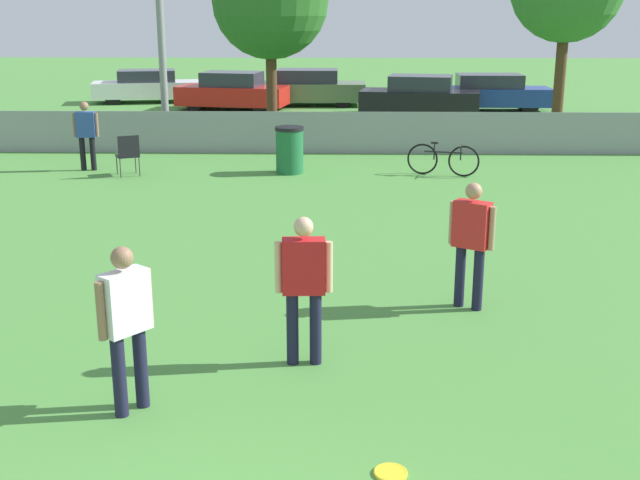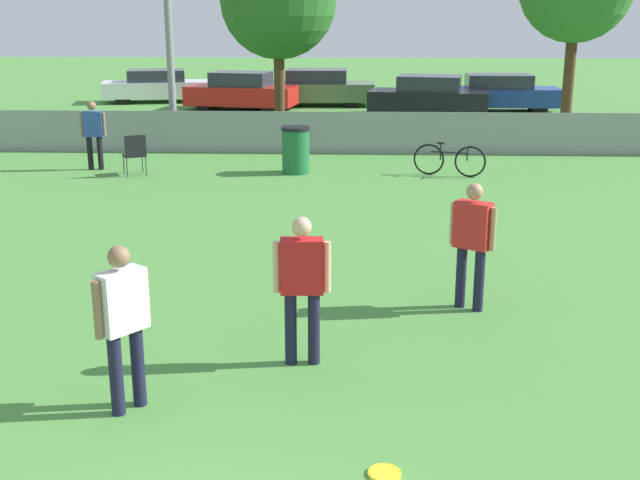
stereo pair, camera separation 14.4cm
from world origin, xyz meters
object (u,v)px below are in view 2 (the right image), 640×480
(folding_chair_sideline, at_px, (135,152))
(spectator_in_blue, at_px, (93,130))
(tree_near_pole, at_px, (278,0))
(player_receiver_white, at_px, (123,316))
(bicycle_sideline, at_px, (449,160))
(player_thrower_red, at_px, (302,280))
(parked_car_red, at_px, (241,92))
(player_defender_red, at_px, (472,237))
(parked_car_white, at_px, (157,86))
(frisbee_disc, at_px, (384,473))
(parked_car_blue, at_px, (498,93))
(parked_car_dark, at_px, (429,97))
(parked_car_olive, at_px, (317,88))
(trash_bin, at_px, (296,150))

(folding_chair_sideline, bearing_deg, spectator_in_blue, -55.67)
(tree_near_pole, xyz_separation_m, player_receiver_white, (0.03, -17.21, -2.96))
(player_receiver_white, distance_m, bicycle_sideline, 12.17)
(player_thrower_red, bearing_deg, parked_car_red, 96.37)
(tree_near_pole, bearing_deg, spectator_in_blue, -125.84)
(player_defender_red, relative_size, player_receiver_white, 1.00)
(parked_car_white, height_order, parked_car_red, parked_car_red)
(frisbee_disc, distance_m, parked_car_blue, 24.90)
(player_defender_red, bearing_deg, parked_car_white, 144.54)
(parked_car_dark, bearing_deg, player_thrower_red, -88.72)
(parked_car_olive, height_order, parked_car_blue, parked_car_olive)
(bicycle_sideline, relative_size, parked_car_white, 0.35)
(parked_car_white, distance_m, parked_car_blue, 13.60)
(trash_bin, distance_m, parked_car_dark, 11.25)
(player_thrower_red, bearing_deg, parked_car_white, 103.78)
(parked_car_white, bearing_deg, player_receiver_white, -88.55)
(player_defender_red, distance_m, trash_bin, 9.16)
(player_defender_red, bearing_deg, spectator_in_blue, 162.75)
(folding_chair_sideline, xyz_separation_m, parked_car_red, (0.80, 12.42, 0.14))
(spectator_in_blue, xyz_separation_m, parked_car_blue, (11.52, 11.55, -0.26))
(bicycle_sideline, bearing_deg, tree_near_pole, 142.45)
(folding_chair_sideline, xyz_separation_m, parked_car_dark, (7.71, 10.95, 0.14))
(parked_car_blue, bearing_deg, frisbee_disc, -101.08)
(tree_near_pole, height_order, frisbee_disc, tree_near_pole)
(tree_near_pole, bearing_deg, player_thrower_red, -84.18)
(spectator_in_blue, xyz_separation_m, parked_car_red, (1.93, 11.76, -0.26))
(bicycle_sideline, xyz_separation_m, parked_car_white, (-10.19, 14.57, 0.28))
(spectator_in_blue, bearing_deg, parked_car_red, -107.00)
(player_defender_red, height_order, parked_car_red, player_defender_red)
(parked_car_red, height_order, parked_car_olive, parked_car_red)
(player_receiver_white, bearing_deg, parked_car_red, 43.97)
(spectator_in_blue, bearing_deg, trash_bin, 169.76)
(player_defender_red, height_order, parked_car_white, player_defender_red)
(parked_car_white, xyz_separation_m, parked_car_dark, (10.69, -3.86, 0.03))
(player_defender_red, xyz_separation_m, folding_chair_sideline, (-6.49, 8.26, -0.42))
(player_receiver_white, xyz_separation_m, parked_car_dark, (4.88, 22.04, -0.28))
(parked_car_white, bearing_deg, bicycle_sideline, -66.23)
(bicycle_sideline, bearing_deg, parked_car_dark, 102.91)
(parked_car_blue, bearing_deg, tree_near_pole, -140.36)
(player_receiver_white, relative_size, bicycle_sideline, 1.02)
(parked_car_white, bearing_deg, parked_car_olive, -18.51)
(player_receiver_white, bearing_deg, tree_near_pole, 39.12)
(parked_car_blue, bearing_deg, player_thrower_red, -104.16)
(player_receiver_white, height_order, parked_car_dark, player_receiver_white)
(parked_car_olive, bearing_deg, tree_near_pole, -95.03)
(bicycle_sideline, relative_size, parked_car_blue, 0.36)
(spectator_in_blue, xyz_separation_m, folding_chair_sideline, (1.14, -0.66, -0.40))
(spectator_in_blue, distance_m, parked_car_blue, 16.32)
(tree_near_pole, relative_size, parked_car_blue, 1.24)
(frisbee_disc, xyz_separation_m, trash_bin, (-1.58, 12.59, 0.53))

